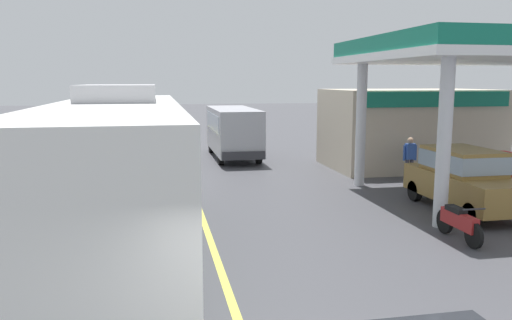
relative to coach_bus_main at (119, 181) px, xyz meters
name	(u,v)px	position (x,y,z in m)	size (l,w,h in m)	color
ground	(183,162)	(1.99, 12.94, -1.72)	(120.00, 120.00, 0.00)	#424247
lane_divider_stripe	(191,183)	(1.99, 7.94, -1.72)	(0.16, 50.00, 0.01)	#D8CC4C
coach_bus_main	(119,181)	(0.00, 0.00, 0.00)	(2.60, 11.04, 3.69)	white
gas_station_roadside	(434,110)	(11.70, 7.89, 0.91)	(9.10, 11.95, 5.10)	#147259
car_at_pump	(464,177)	(9.56, 2.40, -0.71)	(1.70, 4.20, 1.82)	olive
minibus_opposing_lane	(233,128)	(4.50, 13.93, -0.25)	(2.04, 6.13, 2.44)	#A5A5AD
motorcycle_parked_forecourt	(459,222)	(7.81, -0.14, -1.28)	(0.55, 1.80, 0.92)	black
pedestrian_near_pump	(410,156)	(10.23, 6.90, -0.79)	(0.55, 0.22, 1.66)	#33333F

